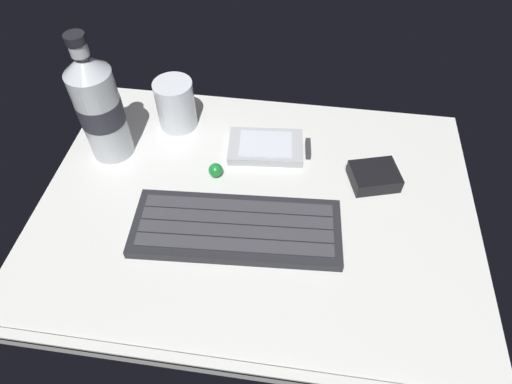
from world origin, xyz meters
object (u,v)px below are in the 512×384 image
object	(u,v)px
water_bottle	(99,107)
charger_block	(374,176)
juice_cup	(176,106)
trackball_mouse	(216,170)
handheld_device	(270,147)
keyboard	(236,228)

from	to	relation	value
water_bottle	charger_block	distance (cm)	42.54
juice_cup	trackball_mouse	size ratio (longest dim) A/B	3.86
handheld_device	juice_cup	xyz separation A→B (cm)	(-16.31, 4.22, 3.18)
handheld_device	charger_block	bearing A→B (deg)	-15.36
juice_cup	water_bottle	xyz separation A→B (cm)	(-8.97, -7.65, 5.10)
charger_block	trackball_mouse	bearing A→B (deg)	-175.33
keyboard	water_bottle	bearing A→B (deg)	149.89
juice_cup	water_bottle	size ratio (longest dim) A/B	0.41
keyboard	charger_block	world-z (taller)	charger_block
keyboard	charger_block	bearing A→B (deg)	31.90
handheld_device	charger_block	size ratio (longest dim) A/B	1.90
keyboard	charger_block	size ratio (longest dim) A/B	4.24
water_bottle	charger_block	size ratio (longest dim) A/B	2.97
keyboard	charger_block	xyz separation A→B (cm)	(19.24, 11.98, 0.39)
water_bottle	charger_block	xyz separation A→B (cm)	(41.80, -1.11, -7.81)
water_bottle	trackball_mouse	bearing A→B (deg)	-9.93
charger_block	handheld_device	bearing A→B (deg)	164.64
trackball_mouse	charger_block	bearing A→B (deg)	4.67
keyboard	juice_cup	distance (cm)	24.99
handheld_device	charger_block	distance (cm)	17.15
juice_cup	keyboard	bearing A→B (deg)	-56.75
keyboard	juice_cup	size ratio (longest dim) A/B	3.49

